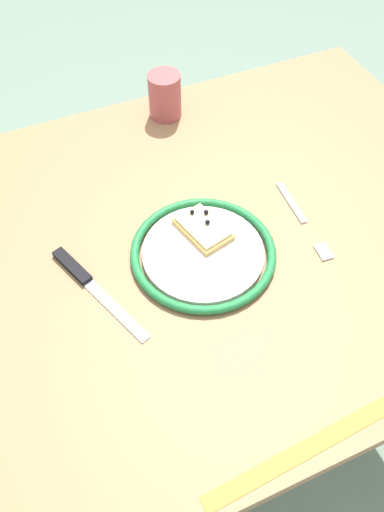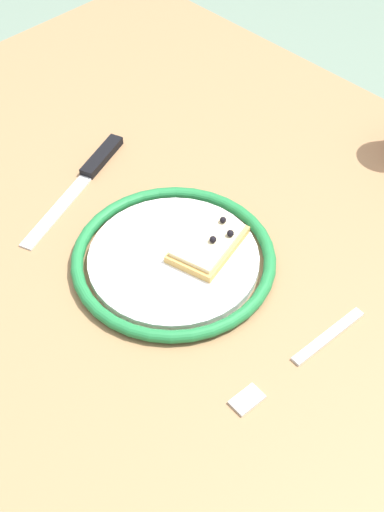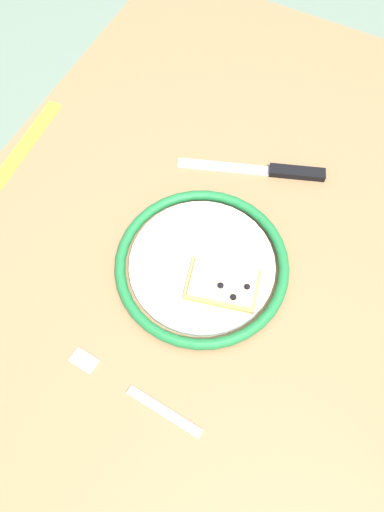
{
  "view_description": "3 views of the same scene",
  "coord_description": "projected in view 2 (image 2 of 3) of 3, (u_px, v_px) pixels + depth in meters",
  "views": [
    {
      "loc": [
        0.25,
        0.55,
        1.46
      ],
      "look_at": [
        0.03,
        0.05,
        0.76
      ],
      "focal_mm": 36.54,
      "sensor_mm": 36.0,
      "label": 1
    },
    {
      "loc": [
        -0.43,
        0.44,
        1.39
      ],
      "look_at": [
        -0.02,
        0.03,
        0.76
      ],
      "focal_mm": 49.29,
      "sensor_mm": 36.0,
      "label": 2
    },
    {
      "loc": [
        -0.26,
        -0.08,
        1.38
      ],
      "look_at": [
        0.0,
        0.06,
        0.77
      ],
      "focal_mm": 33.5,
      "sensor_mm": 36.0,
      "label": 3
    }
  ],
  "objects": [
    {
      "name": "ground_plane",
      "position": [
        197.0,
        492.0,
        1.44
      ],
      "size": [
        6.0,
        6.0,
        0.0
      ],
      "primitive_type": "plane",
      "color": "slate"
    },
    {
      "name": "dining_table",
      "position": [
        200.0,
        290.0,
        0.96
      ],
      "size": [
        1.19,
        0.87,
        0.74
      ],
      "color": "#936D47",
      "rests_on": "ground_plane"
    },
    {
      "name": "plate",
      "position": [
        174.0,
        259.0,
        0.87
      ],
      "size": [
        0.26,
        0.26,
        0.02
      ],
      "color": "white",
      "rests_on": "dining_table"
    },
    {
      "name": "pizza_slice_near",
      "position": [
        208.0,
        243.0,
        0.88
      ],
      "size": [
        0.09,
        0.11,
        0.02
      ],
      "color": "tan",
      "rests_on": "plate"
    },
    {
      "name": "knife",
      "position": [
        90.0,
        170.0,
        0.99
      ],
      "size": [
        0.1,
        0.23,
        0.01
      ],
      "color": "silver",
      "rests_on": "dining_table"
    },
    {
      "name": "fork",
      "position": [
        299.0,
        359.0,
        0.78
      ],
      "size": [
        0.03,
        0.2,
        0.0
      ],
      "color": "silver",
      "rests_on": "dining_table"
    }
  ]
}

